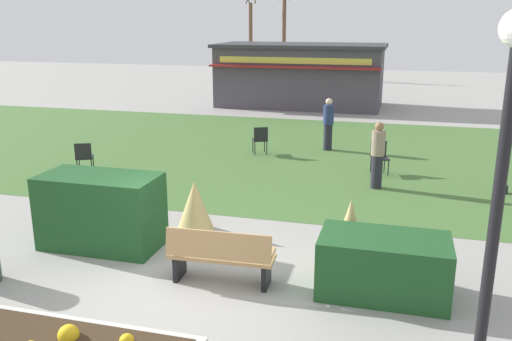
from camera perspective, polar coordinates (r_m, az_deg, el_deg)
ground_plane at (r=9.04m, az=-7.70°, el=-11.61°), size 80.00×80.00×0.00m
lawn_patch at (r=17.30m, az=3.94°, el=1.84°), size 36.00×12.00×0.01m
park_bench at (r=8.74m, az=-3.73°, el=-8.98°), size 1.72×0.59×0.95m
hedge_left at (r=10.46m, az=-15.99°, el=-4.13°), size 2.18×1.10×1.38m
hedge_right at (r=8.66m, az=13.26°, el=-9.74°), size 1.96×1.10×0.94m
ornamental_grass_behind_left at (r=10.87m, az=-6.44°, el=-3.77°), size 0.77×0.77×1.05m
ornamental_grass_behind_right at (r=9.33m, az=9.84°, el=-6.64°), size 0.71×0.71×1.24m
lamppost_near at (r=5.66m, az=24.35°, el=-0.77°), size 0.36×0.36×4.22m
food_kiosk at (r=26.95m, az=4.71°, el=10.01°), size 8.06×4.32×2.99m
cafe_chair_west at (r=15.27m, az=12.84°, el=1.64°), size 0.56×0.56×0.89m
cafe_chair_east at (r=17.00m, az=0.45°, el=3.44°), size 0.58×0.58×0.89m
cafe_chair_center at (r=15.53m, az=-17.64°, el=1.52°), size 0.58×0.58×0.89m
person_strolling at (r=13.82m, az=12.68°, el=1.62°), size 0.34×0.34×1.69m
person_standing at (r=17.69m, az=7.61°, el=4.88°), size 0.34×0.34×1.69m
parked_car_west_slot at (r=33.87m, az=1.93°, el=9.73°), size 4.33×2.32×1.20m
tree_left_bg at (r=41.20m, az=-0.58°, el=13.80°), size 0.91×0.96×6.34m
tree_right_bg at (r=39.92m, az=2.95°, el=13.85°), size 0.91×0.96×6.52m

